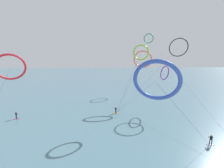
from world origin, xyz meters
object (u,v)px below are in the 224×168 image
object	(u,v)px
surfer_magenta	(16,116)
surfer_amber	(116,110)
kite_crimson	(10,67)
kite_violet	(164,73)
kite_charcoal	(178,47)
kite_cobalt	(157,81)
surfer_navy	(211,140)
kite_coral	(143,59)
kite_emerald	(149,39)
kite_lime	(141,53)

from	to	relation	value
surfer_magenta	surfer_amber	size ratio (longest dim) A/B	1.00
surfer_magenta	kite_crimson	size ratio (longest dim) A/B	0.12
surfer_amber	kite_violet	distance (m)	15.93
kite_charcoal	kite_cobalt	distance (m)	29.96
surfer_navy	surfer_amber	xyz separation A→B (m)	(-13.54, 14.13, 0.00)
surfer_navy	surfer_magenta	world-z (taller)	same
kite_coral	kite_cobalt	bearing A→B (deg)	-89.12
kite_emerald	kite_crimson	xyz separation A→B (m)	(-34.45, -40.15, -9.82)
surfer_amber	kite_violet	size ratio (longest dim) A/B	0.12
kite_lime	kite_cobalt	size ratio (longest dim) A/B	1.19
surfer_amber	kite_violet	bearing A→B (deg)	-96.98
kite_charcoal	kite_lime	distance (m)	14.38
kite_emerald	kite_charcoal	distance (m)	24.79
kite_emerald	kite_lime	size ratio (longest dim) A/B	3.28
surfer_amber	kite_coral	distance (m)	17.15
surfer_magenta	kite_cobalt	bearing A→B (deg)	-3.06
surfer_amber	surfer_magenta	bearing A→B (deg)	75.31
kite_violet	kite_coral	xyz separation A→B (m)	(-4.37, 5.37, 3.52)
surfer_amber	kite_charcoal	distance (m)	24.32
kite_violet	kite_crimson	world-z (taller)	kite_crimson
surfer_navy	kite_lime	xyz separation A→B (m)	(-8.14, 12.84, 13.85)
surfer_navy	kite_lime	bearing A→B (deg)	145.14
surfer_magenta	kite_charcoal	size ratio (longest dim) A/B	0.09
kite_violet	kite_crimson	xyz separation A→B (m)	(-30.42, -12.89, 2.35)
surfer_navy	kite_coral	xyz separation A→B (m)	(-4.99, 22.34, 12.39)
kite_coral	kite_cobalt	world-z (taller)	kite_coral
kite_emerald	kite_coral	bearing A→B (deg)	85.61
surfer_navy	surfer_amber	distance (m)	19.57
surfer_navy	kite_crimson	bearing A→B (deg)	-164.72
kite_crimson	kite_coral	bearing A→B (deg)	-173.58
kite_charcoal	kite_coral	distance (m)	9.96
surfer_navy	kite_crimson	xyz separation A→B (m)	(-31.04, 4.08, 11.22)
surfer_navy	surfer_magenta	xyz separation A→B (m)	(-35.97, 12.28, 0.00)
surfer_amber	kite_violet	xyz separation A→B (m)	(12.92, 2.85, 8.87)
kite_emerald	kite_charcoal	world-z (taller)	kite_emerald
kite_coral	surfer_amber	bearing A→B (deg)	-122.68
surfer_navy	surfer_magenta	bearing A→B (deg)	-176.08
kite_charcoal	kite_crimson	distance (m)	38.91
kite_cobalt	kite_violet	bearing A→B (deg)	-90.38
surfer_navy	kite_cobalt	world-z (taller)	kite_cobalt
surfer_amber	kite_crimson	size ratio (longest dim) A/B	0.12
kite_emerald	kite_crimson	bearing A→B (deg)	65.96
kite_emerald	kite_lime	bearing A→B (deg)	86.40
surfer_amber	surfer_navy	bearing A→B (deg)	-155.63
surfer_amber	kite_coral	xyz separation A→B (m)	(8.55, 8.21, 12.39)
surfer_amber	kite_lime	size ratio (longest dim) A/B	0.10
surfer_magenta	surfer_navy	bearing A→B (deg)	13.13
surfer_amber	kite_emerald	bearing A→B (deg)	-48.78
kite_coral	kite_cobalt	size ratio (longest dim) A/B	1.14
surfer_magenta	kite_emerald	world-z (taller)	kite_emerald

